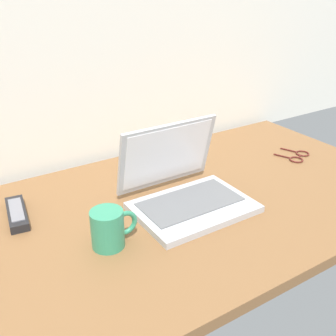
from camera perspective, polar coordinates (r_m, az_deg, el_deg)
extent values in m
cube|color=brown|center=(1.09, -2.24, -6.99)|extent=(1.60, 0.76, 0.03)
cube|color=#B2B5BA|center=(1.09, 3.59, -5.55)|extent=(0.31, 0.22, 0.02)
cube|color=slate|center=(1.10, 3.15, -4.74)|extent=(0.27, 0.14, 0.00)
cube|color=#B2B5BA|center=(1.14, -0.17, 1.94)|extent=(0.30, 0.06, 0.20)
cube|color=white|center=(1.14, -0.01, 1.91)|extent=(0.27, 0.04, 0.17)
cylinder|color=#338C66|center=(0.95, -8.53, -8.49)|extent=(0.08, 0.08, 0.09)
torus|color=#338C66|center=(0.97, -6.11, -7.74)|extent=(0.06, 0.01, 0.06)
cube|color=black|center=(1.13, -20.54, -6.04)|extent=(0.07, 0.16, 0.02)
cube|color=slate|center=(1.13, -20.63, -5.50)|extent=(0.05, 0.12, 0.00)
torus|color=#591E19|center=(1.45, 17.65, 1.15)|extent=(0.06, 0.06, 0.01)
torus|color=#591E19|center=(1.50, 18.45, 1.97)|extent=(0.06, 0.06, 0.01)
cube|color=#591E19|center=(1.47, 18.06, 1.57)|extent=(0.02, 0.01, 0.00)
cube|color=#591E19|center=(1.46, 15.77, 1.64)|extent=(0.03, 0.06, 0.00)
cube|color=#591E19|center=(1.52, 16.64, 2.44)|extent=(0.03, 0.06, 0.00)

